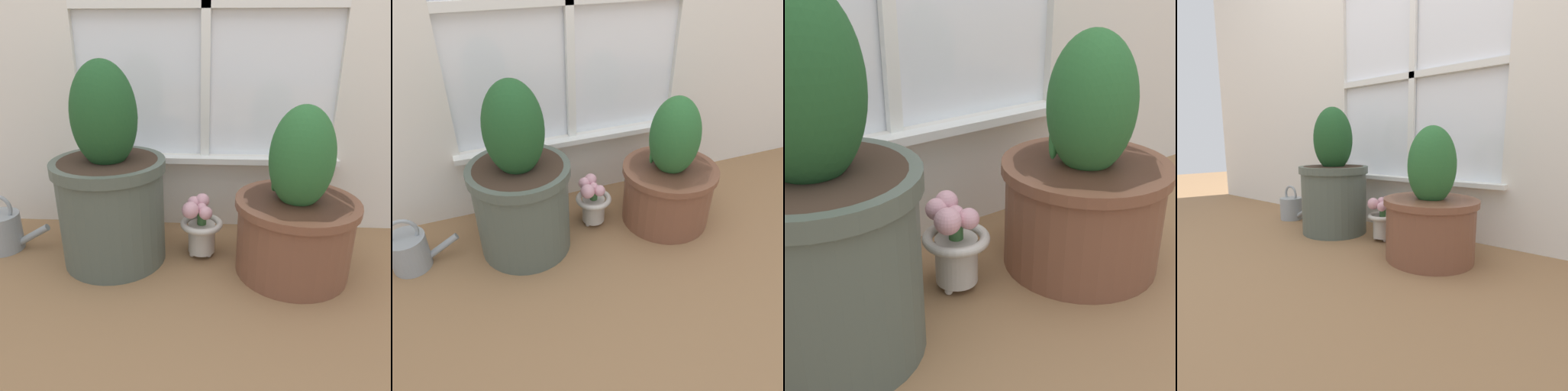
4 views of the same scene
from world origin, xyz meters
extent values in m
plane|color=olive|center=(0.00, 0.00, 0.00)|extent=(10.00, 10.00, 0.00)
cube|color=silver|center=(0.00, 0.51, 0.16)|extent=(1.04, 0.05, 0.32)
cube|color=white|center=(0.00, 0.52, 0.90)|extent=(1.04, 0.02, 1.15)
cube|color=white|center=(0.00, 0.49, 0.90)|extent=(0.04, 0.02, 1.15)
cube|color=white|center=(0.00, 0.49, 0.90)|extent=(1.04, 0.02, 0.04)
cube|color=white|center=(0.00, 0.46, 0.31)|extent=(1.10, 0.06, 0.02)
cylinder|color=#4C564C|center=(-0.32, 0.18, 0.19)|extent=(0.37, 0.37, 0.39)
cylinder|color=#4C564C|center=(-0.32, 0.18, 0.37)|extent=(0.40, 0.40, 0.04)
cylinder|color=#38281E|center=(-0.32, 0.18, 0.38)|extent=(0.34, 0.34, 0.01)
ellipsoid|color=#1E4C23|center=(-0.32, 0.18, 0.54)|extent=(0.22, 0.22, 0.36)
ellipsoid|color=#1E4C23|center=(-0.29, 0.25, 0.47)|extent=(0.19, 0.11, 0.19)
cylinder|color=brown|center=(0.32, 0.13, 0.14)|extent=(0.39, 0.39, 0.28)
cylinder|color=brown|center=(0.32, 0.13, 0.26)|extent=(0.42, 0.42, 0.03)
cylinder|color=#38281E|center=(0.32, 0.13, 0.27)|extent=(0.36, 0.36, 0.01)
ellipsoid|color=#28602D|center=(0.32, 0.13, 0.42)|extent=(0.21, 0.21, 0.34)
ellipsoid|color=#28602D|center=(0.28, 0.19, 0.35)|extent=(0.11, 0.10, 0.16)
sphere|color=#BCB7AD|center=(0.00, 0.25, 0.01)|extent=(0.02, 0.02, 0.02)
sphere|color=#BCB7AD|center=(-0.04, 0.20, 0.01)|extent=(0.02, 0.02, 0.02)
sphere|color=#BCB7AD|center=(0.03, 0.20, 0.01)|extent=(0.02, 0.02, 0.02)
cylinder|color=#BCB7AD|center=(0.00, 0.22, 0.07)|extent=(0.10, 0.10, 0.11)
torus|color=#BCB7AD|center=(0.00, 0.22, 0.13)|extent=(0.16, 0.16, 0.02)
cylinder|color=#386633|center=(0.00, 0.22, 0.16)|extent=(0.03, 0.03, 0.06)
sphere|color=#DB9EAD|center=(0.00, 0.22, 0.20)|extent=(0.04, 0.04, 0.04)
sphere|color=#DB9EAD|center=(0.00, 0.25, 0.21)|extent=(0.06, 0.06, 0.06)
sphere|color=#DB9EAD|center=(-0.03, 0.25, 0.20)|extent=(0.05, 0.05, 0.05)
sphere|color=#DB9EAD|center=(-0.04, 0.19, 0.20)|extent=(0.06, 0.06, 0.06)
sphere|color=#DB9EAD|center=(0.02, 0.18, 0.19)|extent=(0.05, 0.05, 0.05)
cylinder|color=gray|center=(-0.78, 0.22, 0.07)|extent=(0.15, 0.15, 0.15)
cylinder|color=gray|center=(-0.66, 0.22, 0.07)|extent=(0.13, 0.03, 0.09)
camera|label=1|loc=(0.05, -1.06, 0.77)|focal=35.00mm
camera|label=2|loc=(-0.53, -1.07, 1.11)|focal=35.00mm
camera|label=3|loc=(-0.60, -0.72, 0.75)|focal=50.00mm
camera|label=4|loc=(0.93, -1.06, 0.51)|focal=28.00mm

